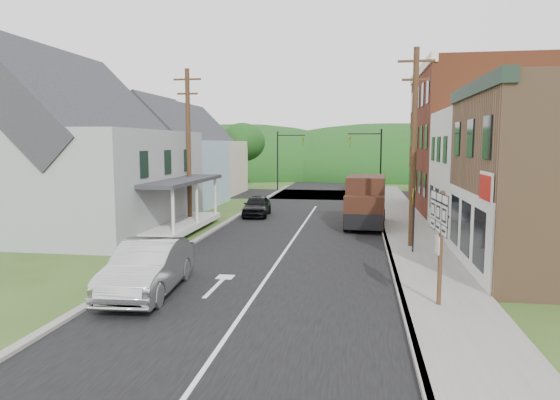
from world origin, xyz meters
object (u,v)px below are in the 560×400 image
at_px(dark_sedan, 257,206).
at_px(delivery_van, 366,202).
at_px(route_sign_cluster, 440,231).
at_px(warning_sign, 413,211).
at_px(silver_sedan, 148,268).

distance_m(dark_sedan, delivery_van, 7.78).
relative_size(route_sign_cluster, warning_sign, 1.19).
bearing_deg(delivery_van, warning_sign, -71.44).
relative_size(delivery_van, route_sign_cluster, 1.61).
bearing_deg(dark_sedan, delivery_van, -28.39).
distance_m(delivery_van, route_sign_cluster, 14.37).
height_order(silver_sedan, warning_sign, warning_sign).
bearing_deg(dark_sedan, route_sign_cluster, -66.77).
height_order(delivery_van, warning_sign, warning_sign).
bearing_deg(silver_sedan, delivery_van, 58.69).
bearing_deg(warning_sign, delivery_van, 116.01).
bearing_deg(route_sign_cluster, warning_sign, 85.10).
bearing_deg(delivery_van, silver_sedan, -113.16).
distance_m(silver_sedan, warning_sign, 11.44).
bearing_deg(dark_sedan, silver_sedan, -93.91).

